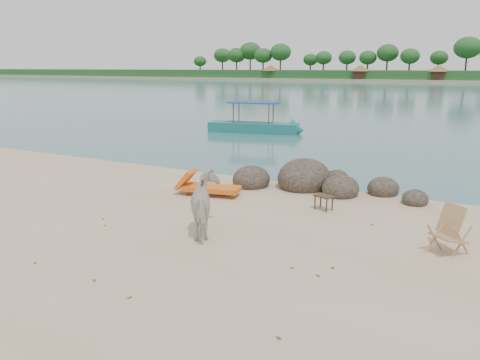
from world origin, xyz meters
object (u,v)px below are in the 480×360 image
(boulders, at_px, (310,182))
(boat_near, at_px, (253,107))
(lounge_chair, at_px, (212,186))
(deck_chair, at_px, (449,232))
(side_table, at_px, (324,204))
(cow, at_px, (207,205))

(boulders, bearing_deg, boat_near, 124.20)
(boulders, distance_m, lounge_chair, 3.46)
(lounge_chair, distance_m, deck_chair, 7.38)
(lounge_chair, height_order, boat_near, boat_near)
(deck_chair, bearing_deg, side_table, -166.35)
(cow, xyz_separation_m, lounge_chair, (-1.77, 3.10, -0.42))
(lounge_chair, bearing_deg, cow, -72.00)
(lounge_chair, relative_size, boat_near, 0.35)
(side_table, bearing_deg, lounge_chair, -156.27)
(lounge_chair, bearing_deg, boulders, 32.20)
(boulders, relative_size, deck_chair, 6.14)
(side_table, xyz_separation_m, boat_near, (-9.49, 14.39, 1.36))
(cow, bearing_deg, boat_near, -102.78)
(boulders, distance_m, deck_chair, 6.22)
(cow, distance_m, deck_chair, 5.61)
(side_table, distance_m, lounge_chair, 3.71)
(boat_near, bearing_deg, deck_chair, -63.15)
(side_table, relative_size, boat_near, 0.08)
(lounge_chair, xyz_separation_m, deck_chair, (7.19, -1.66, 0.18))
(boat_near, bearing_deg, boulders, -67.59)
(cow, xyz_separation_m, boat_near, (-7.56, 17.67, 0.82))
(side_table, relative_size, deck_chair, 0.51)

